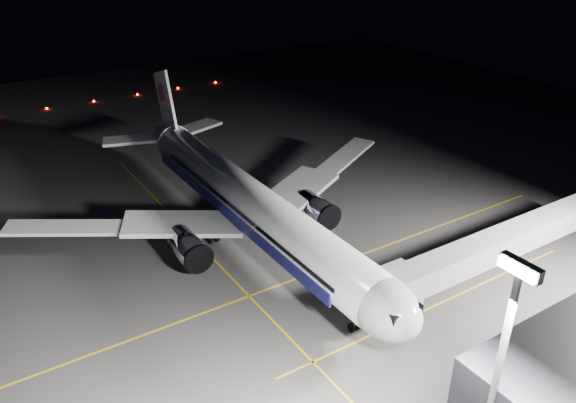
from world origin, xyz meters
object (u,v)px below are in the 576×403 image
(jet_bridge, at_px, (495,246))
(safety_cone_b, at_px, (295,232))
(floodlight_mast_south, at_px, (495,383))
(baggage_tug, at_px, (291,206))
(airliner, at_px, (247,201))
(safety_cone_a, at_px, (300,220))
(safety_cone_c, at_px, (303,213))

(jet_bridge, distance_m, safety_cone_b, 24.43)
(floodlight_mast_south, distance_m, baggage_tug, 48.11)
(jet_bridge, relative_size, baggage_tug, 12.99)
(airliner, relative_size, safety_cone_a, 114.47)
(floodlight_mast_south, height_order, safety_cone_c, floodlight_mast_south)
(baggage_tug, bearing_deg, safety_cone_a, -37.15)
(jet_bridge, relative_size, safety_cone_b, 65.23)
(safety_cone_b, bearing_deg, safety_cone_c, 135.61)
(airliner, xyz_separation_m, safety_cone_b, (2.52, 5.58, -4.90))
(airliner, height_order, floodlight_mast_south, floodlight_mast_south)
(floodlight_mast_south, bearing_deg, safety_cone_b, 163.26)
(airliner, relative_size, safety_cone_b, 116.59)
(jet_bridge, bearing_deg, baggage_tug, -160.40)
(baggage_tug, xyz_separation_m, safety_cone_b, (5.74, -3.11, -0.45))
(floodlight_mast_south, relative_size, safety_cone_b, 39.25)
(jet_bridge, distance_m, safety_cone_a, 25.49)
(safety_cone_a, relative_size, safety_cone_b, 1.02)
(jet_bridge, bearing_deg, safety_cone_c, -160.40)
(jet_bridge, distance_m, baggage_tug, 28.18)
(floodlight_mast_south, height_order, safety_cone_a, floodlight_mast_south)
(airliner, xyz_separation_m, safety_cone_a, (0.08, 7.92, -4.89))
(airliner, xyz_separation_m, floodlight_mast_south, (41.08, -6.01, 7.21))
(jet_bridge, height_order, baggage_tug, jet_bridge)
(jet_bridge, xyz_separation_m, safety_cone_b, (-20.56, -12.47, -4.32))
(airliner, height_order, safety_cone_c, airliner)
(jet_bridge, relative_size, safety_cone_a, 64.05)
(airliner, height_order, safety_cone_b, airliner)
(baggage_tug, relative_size, safety_cone_c, 4.29)
(jet_bridge, distance_m, safety_cone_c, 26.27)
(floodlight_mast_south, xyz_separation_m, safety_cone_c, (-42.42, 15.38, -12.06))
(airliner, xyz_separation_m, safety_cone_c, (-1.34, 9.36, -4.85))
(baggage_tug, xyz_separation_m, safety_cone_a, (3.31, -0.77, -0.45))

